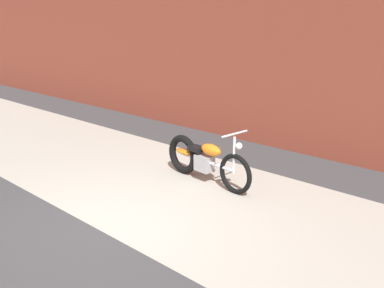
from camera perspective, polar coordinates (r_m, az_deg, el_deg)
ground_plane at (r=6.12m, az=-12.15°, el=-11.11°), size 80.00×80.00×0.00m
sidewalk_slab at (r=7.15m, az=-0.65°, el=-6.50°), size 36.00×3.50×0.01m
brick_building_wall at (r=9.40m, az=14.57°, el=17.75°), size 36.00×0.50×6.16m
motorcycle_orange at (r=7.57m, az=1.25°, el=-1.99°), size 2.01×0.58×1.03m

